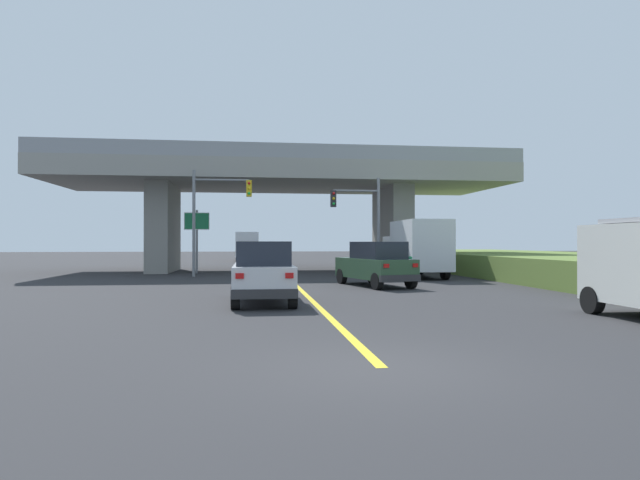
% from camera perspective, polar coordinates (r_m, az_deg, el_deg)
% --- Properties ---
extents(ground, '(160.00, 160.00, 0.00)m').
position_cam_1_polar(ground, '(38.05, -4.14, -3.25)').
color(ground, '#2B2B2D').
extents(overpass_bridge, '(30.51, 10.50, 8.03)m').
position_cam_1_polar(overpass_bridge, '(38.19, -4.14, 5.46)').
color(overpass_bridge, gray).
rests_on(overpass_bridge, ground).
extents(lane_divider_stripe, '(0.20, 26.61, 0.01)m').
position_cam_1_polar(lane_divider_stripe, '(21.87, -1.82, -5.46)').
color(lane_divider_stripe, yellow).
rests_on(lane_divider_stripe, ground).
extents(suv_lead, '(1.96, 4.78, 2.02)m').
position_cam_1_polar(suv_lead, '(17.93, -6.02, -3.37)').
color(suv_lead, silver).
rests_on(suv_lead, ground).
extents(suv_crossing, '(2.98, 5.10, 2.02)m').
position_cam_1_polar(suv_crossing, '(24.66, 5.87, -2.52)').
color(suv_crossing, '#2D4C33').
rests_on(suv_crossing, ground).
extents(box_truck, '(2.33, 6.53, 3.20)m').
position_cam_1_polar(box_truck, '(31.22, 10.14, -0.84)').
color(box_truck, silver).
rests_on(box_truck, ground).
extents(sedan_oncoming, '(2.02, 4.51, 2.02)m').
position_cam_1_polar(sedan_oncoming, '(49.41, -5.81, -1.38)').
color(sedan_oncoming, navy).
rests_on(sedan_oncoming, ground).
extents(traffic_signal_nearside, '(2.93, 0.36, 5.78)m').
position_cam_1_polar(traffic_signal_nearside, '(31.77, 4.52, 2.69)').
color(traffic_signal_nearside, slate).
rests_on(traffic_signal_nearside, ground).
extents(traffic_signal_farside, '(3.41, 0.36, 6.18)m').
position_cam_1_polar(traffic_signal_farside, '(32.06, -11.22, 3.33)').
color(traffic_signal_farside, slate).
rests_on(traffic_signal_farside, ground).
extents(highway_sign, '(1.58, 0.17, 4.06)m').
position_cam_1_polar(highway_sign, '(35.49, -12.84, 1.33)').
color(highway_sign, slate).
rests_on(highway_sign, ground).
extents(semi_truck_distant, '(2.33, 7.17, 3.05)m').
position_cam_1_polar(semi_truck_distant, '(58.26, -7.66, -0.62)').
color(semi_truck_distant, red).
rests_on(semi_truck_distant, ground).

